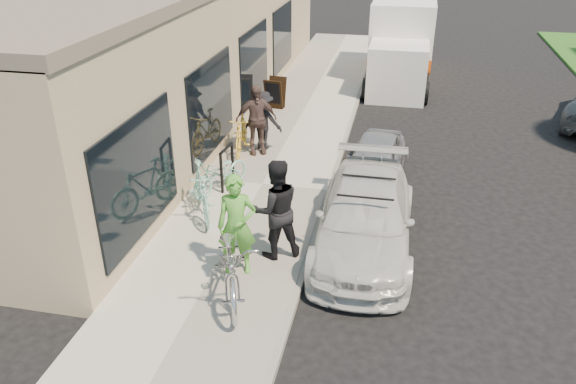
{
  "coord_description": "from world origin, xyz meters",
  "views": [
    {
      "loc": [
        0.97,
        -8.25,
        5.91
      ],
      "look_at": [
        -0.97,
        1.0,
        1.05
      ],
      "focal_mm": 35.0,
      "sensor_mm": 36.0,
      "label": 1
    }
  ],
  "objects_px": {
    "moving_truck": "(401,45)",
    "bystander_b": "(256,120)",
    "bystander_a": "(263,120)",
    "sedan_silver": "(375,160)",
    "tandem_bike": "(231,262)",
    "sandwich_board": "(275,93)",
    "cruiser_bike_c": "(241,133)",
    "cruiser_bike_a": "(202,192)",
    "cruiser_bike_b": "(221,174)",
    "sedan_white": "(365,217)",
    "man_standing": "(276,209)",
    "woman_rider": "(237,225)",
    "bike_rack": "(227,163)"
  },
  "relations": [
    {
      "from": "woman_rider",
      "to": "cruiser_bike_a",
      "type": "bearing_deg",
      "value": 113.01
    },
    {
      "from": "man_standing",
      "to": "sedan_white",
      "type": "bearing_deg",
      "value": -179.1
    },
    {
      "from": "sedan_white",
      "to": "cruiser_bike_b",
      "type": "bearing_deg",
      "value": 156.17
    },
    {
      "from": "sedan_white",
      "to": "cruiser_bike_b",
      "type": "relative_size",
      "value": 2.68
    },
    {
      "from": "cruiser_bike_a",
      "to": "cruiser_bike_c",
      "type": "relative_size",
      "value": 1.06
    },
    {
      "from": "tandem_bike",
      "to": "cruiser_bike_a",
      "type": "xyz_separation_m",
      "value": [
        -1.36,
        2.37,
        -0.06
      ]
    },
    {
      "from": "sedan_silver",
      "to": "tandem_bike",
      "type": "xyz_separation_m",
      "value": [
        -1.97,
        -5.11,
        0.23
      ]
    },
    {
      "from": "bystander_b",
      "to": "cruiser_bike_b",
      "type": "bearing_deg",
      "value": -121.72
    },
    {
      "from": "bystander_a",
      "to": "bystander_b",
      "type": "xyz_separation_m",
      "value": [
        -0.09,
        -0.34,
        0.13
      ]
    },
    {
      "from": "sandwich_board",
      "to": "bystander_a",
      "type": "distance_m",
      "value": 3.3
    },
    {
      "from": "sedan_silver",
      "to": "cruiser_bike_c",
      "type": "xyz_separation_m",
      "value": [
        -3.46,
        0.65,
        0.14
      ]
    },
    {
      "from": "moving_truck",
      "to": "sandwich_board",
      "type": "bearing_deg",
      "value": -127.99
    },
    {
      "from": "tandem_bike",
      "to": "cruiser_bike_a",
      "type": "bearing_deg",
      "value": 99.26
    },
    {
      "from": "moving_truck",
      "to": "tandem_bike",
      "type": "height_order",
      "value": "moving_truck"
    },
    {
      "from": "bystander_a",
      "to": "bystander_b",
      "type": "height_order",
      "value": "bystander_b"
    },
    {
      "from": "moving_truck",
      "to": "tandem_bike",
      "type": "distance_m",
      "value": 14.22
    },
    {
      "from": "tandem_bike",
      "to": "cruiser_bike_a",
      "type": "height_order",
      "value": "tandem_bike"
    },
    {
      "from": "sedan_white",
      "to": "bystander_a",
      "type": "height_order",
      "value": "bystander_a"
    },
    {
      "from": "sedan_white",
      "to": "sedan_silver",
      "type": "distance_m",
      "value": 3.01
    },
    {
      "from": "bike_rack",
      "to": "cruiser_bike_a",
      "type": "bearing_deg",
      "value": -94.82
    },
    {
      "from": "sedan_white",
      "to": "cruiser_bike_c",
      "type": "height_order",
      "value": "sedan_white"
    },
    {
      "from": "bike_rack",
      "to": "cruiser_bike_c",
      "type": "bearing_deg",
      "value": 97.06
    },
    {
      "from": "sedan_silver",
      "to": "man_standing",
      "type": "xyz_separation_m",
      "value": [
        -1.52,
        -3.85,
        0.57
      ]
    },
    {
      "from": "sedan_white",
      "to": "man_standing",
      "type": "xyz_separation_m",
      "value": [
        -1.54,
        -0.84,
        0.45
      ]
    },
    {
      "from": "cruiser_bike_b",
      "to": "bystander_b",
      "type": "distance_m",
      "value": 2.35
    },
    {
      "from": "cruiser_bike_c",
      "to": "bystander_a",
      "type": "height_order",
      "value": "bystander_a"
    },
    {
      "from": "woman_rider",
      "to": "man_standing",
      "type": "relative_size",
      "value": 0.97
    },
    {
      "from": "bystander_a",
      "to": "man_standing",
      "type": "bearing_deg",
      "value": 113.5
    },
    {
      "from": "tandem_bike",
      "to": "cruiser_bike_b",
      "type": "relative_size",
      "value": 1.37
    },
    {
      "from": "cruiser_bike_a",
      "to": "cruiser_bike_c",
      "type": "distance_m",
      "value": 3.39
    },
    {
      "from": "sandwich_board",
      "to": "sedan_silver",
      "type": "xyz_separation_m",
      "value": [
        3.41,
        -4.28,
        -0.11
      ]
    },
    {
      "from": "moving_truck",
      "to": "man_standing",
      "type": "xyz_separation_m",
      "value": [
        -1.81,
        -12.77,
        -0.18
      ]
    },
    {
      "from": "sandwich_board",
      "to": "sedan_white",
      "type": "height_order",
      "value": "sedan_white"
    },
    {
      "from": "bike_rack",
      "to": "moving_truck",
      "type": "height_order",
      "value": "moving_truck"
    },
    {
      "from": "tandem_bike",
      "to": "bystander_b",
      "type": "relative_size",
      "value": 1.26
    },
    {
      "from": "woman_rider",
      "to": "man_standing",
      "type": "distance_m",
      "value": 0.83
    },
    {
      "from": "moving_truck",
      "to": "man_standing",
      "type": "height_order",
      "value": "moving_truck"
    },
    {
      "from": "tandem_bike",
      "to": "man_standing",
      "type": "xyz_separation_m",
      "value": [
        0.45,
        1.26,
        0.34
      ]
    },
    {
      "from": "sandwich_board",
      "to": "cruiser_bike_c",
      "type": "height_order",
      "value": "cruiser_bike_c"
    },
    {
      "from": "sedan_silver",
      "to": "moving_truck",
      "type": "relative_size",
      "value": 0.52
    },
    {
      "from": "bike_rack",
      "to": "bystander_b",
      "type": "height_order",
      "value": "bystander_b"
    },
    {
      "from": "sedan_silver",
      "to": "bystander_b",
      "type": "relative_size",
      "value": 1.7
    },
    {
      "from": "woman_rider",
      "to": "cruiser_bike_b",
      "type": "relative_size",
      "value": 1.1
    },
    {
      "from": "moving_truck",
      "to": "bystander_b",
      "type": "height_order",
      "value": "moving_truck"
    },
    {
      "from": "sandwich_board",
      "to": "man_standing",
      "type": "relative_size",
      "value": 0.5
    },
    {
      "from": "sedan_white",
      "to": "moving_truck",
      "type": "bearing_deg",
      "value": 87.69
    },
    {
      "from": "sedan_white",
      "to": "woman_rider",
      "type": "relative_size",
      "value": 2.43
    },
    {
      "from": "moving_truck",
      "to": "woman_rider",
      "type": "relative_size",
      "value": 3.21
    },
    {
      "from": "sedan_silver",
      "to": "bike_rack",
      "type": "bearing_deg",
      "value": -151.2
    },
    {
      "from": "sedan_silver",
      "to": "sedan_white",
      "type": "bearing_deg",
      "value": -83.88
    }
  ]
}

